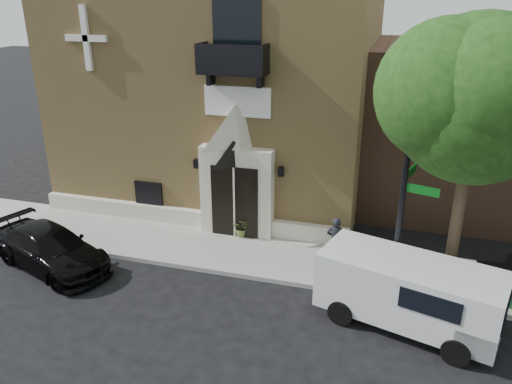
% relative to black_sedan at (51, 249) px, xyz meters
% --- Properties ---
extents(ground, '(120.00, 120.00, 0.00)m').
position_rel_black_sedan_xyz_m(ground, '(6.04, 1.01, -0.66)').
color(ground, black).
rests_on(ground, ground).
extents(sidewalk, '(42.00, 3.00, 0.15)m').
position_rel_black_sedan_xyz_m(sidewalk, '(7.04, 2.51, -0.58)').
color(sidewalk, gray).
rests_on(sidewalk, ground).
extents(church, '(12.20, 11.01, 9.30)m').
position_rel_black_sedan_xyz_m(church, '(3.06, 8.97, 3.98)').
color(church, tan).
rests_on(church, ground).
extents(street_tree_left, '(4.97, 4.38, 7.77)m').
position_rel_black_sedan_xyz_m(street_tree_left, '(12.07, 1.36, 5.21)').
color(street_tree_left, '#38281C').
rests_on(street_tree_left, sidewalk).
extents(black_sedan, '(4.88, 3.27, 1.31)m').
position_rel_black_sedan_xyz_m(black_sedan, '(0.00, 0.00, 0.00)').
color(black_sedan, black).
rests_on(black_sedan, ground).
extents(cargo_van, '(4.91, 3.03, 1.88)m').
position_rel_black_sedan_xyz_m(cargo_van, '(11.14, -0.03, 0.39)').
color(cargo_van, silver).
rests_on(cargo_van, ground).
extents(street_sign, '(0.99, 1.20, 6.45)m').
position_rel_black_sedan_xyz_m(street_sign, '(10.60, 1.23, 2.74)').
color(street_sign, black).
rests_on(street_sign, sidewalk).
extents(fire_hydrant, '(0.46, 0.36, 0.80)m').
position_rel_black_sedan_xyz_m(fire_hydrant, '(9.88, 1.25, -0.11)').
color(fire_hydrant, '#A71609').
rests_on(fire_hydrant, sidewalk).
extents(dumpster, '(1.99, 1.42, 1.17)m').
position_rel_black_sedan_xyz_m(dumpster, '(13.72, 1.86, 0.09)').
color(dumpster, '#0E3618').
rests_on(dumpster, sidewalk).
extents(planter, '(0.65, 0.57, 0.68)m').
position_rel_black_sedan_xyz_m(planter, '(5.29, 3.51, -0.17)').
color(planter, '#5C7237').
rests_on(planter, sidewalk).
extents(pedestrian_near, '(0.58, 0.39, 1.57)m').
position_rel_black_sedan_xyz_m(pedestrian_near, '(8.72, 2.59, 0.28)').
color(pedestrian_near, black).
rests_on(pedestrian_near, sidewalk).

